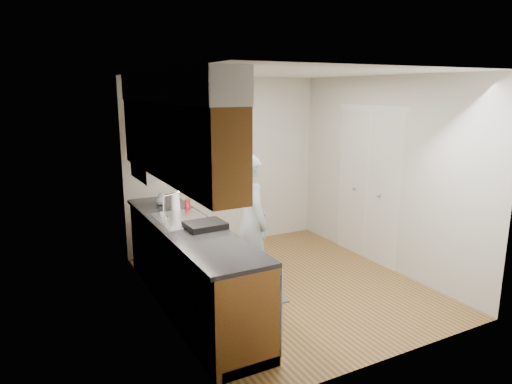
% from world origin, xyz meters
% --- Properties ---
extents(floor, '(3.50, 3.50, 0.00)m').
position_xyz_m(floor, '(0.00, 0.00, 0.00)').
color(floor, olive).
rests_on(floor, ground).
extents(ceiling, '(3.50, 3.50, 0.00)m').
position_xyz_m(ceiling, '(0.00, 0.00, 2.50)').
color(ceiling, white).
rests_on(ceiling, wall_left).
extents(wall_left, '(0.02, 3.50, 2.50)m').
position_xyz_m(wall_left, '(-1.50, 0.00, 1.25)').
color(wall_left, beige).
rests_on(wall_left, floor).
extents(wall_right, '(0.02, 3.50, 2.50)m').
position_xyz_m(wall_right, '(1.50, 0.00, 1.25)').
color(wall_right, beige).
rests_on(wall_right, floor).
extents(wall_back, '(3.00, 0.02, 2.50)m').
position_xyz_m(wall_back, '(0.00, 1.75, 1.25)').
color(wall_back, beige).
rests_on(wall_back, floor).
extents(counter, '(0.64, 2.80, 1.30)m').
position_xyz_m(counter, '(-1.20, -0.00, 0.49)').
color(counter, brown).
rests_on(counter, floor).
extents(upper_cabinets, '(0.47, 2.80, 1.21)m').
position_xyz_m(upper_cabinets, '(-1.33, 0.05, 1.95)').
color(upper_cabinets, brown).
rests_on(upper_cabinets, wall_left).
extents(closet_door, '(0.02, 1.22, 2.05)m').
position_xyz_m(closet_door, '(1.49, 0.30, 1.02)').
color(closet_door, white).
rests_on(closet_door, wall_right).
extents(floor_mat, '(0.65, 1.00, 0.02)m').
position_xyz_m(floor_mat, '(-0.43, 0.08, 0.01)').
color(floor_mat, '#5A5A5D').
rests_on(floor_mat, floor).
extents(person, '(0.45, 0.66, 1.82)m').
position_xyz_m(person, '(-0.43, 0.08, 0.93)').
color(person, '#9FB5C2').
rests_on(person, floor_mat).
extents(soap_bottle_a, '(0.11, 0.11, 0.29)m').
position_xyz_m(soap_bottle_a, '(-1.16, 0.56, 1.08)').
color(soap_bottle_a, silver).
rests_on(soap_bottle_a, counter).
extents(soap_bottle_b, '(0.10, 0.10, 0.17)m').
position_xyz_m(soap_bottle_b, '(-1.11, 0.72, 1.03)').
color(soap_bottle_b, silver).
rests_on(soap_bottle_b, counter).
extents(soap_bottle_c, '(0.15, 0.15, 0.15)m').
position_xyz_m(soap_bottle_c, '(-1.23, 0.95, 1.01)').
color(soap_bottle_c, silver).
rests_on(soap_bottle_c, counter).
extents(soda_can, '(0.07, 0.07, 0.12)m').
position_xyz_m(soda_can, '(-1.01, 0.58, 1.00)').
color(soda_can, '#AD1D20').
rests_on(soda_can, counter).
extents(steel_can, '(0.08, 0.08, 0.13)m').
position_xyz_m(steel_can, '(-1.14, 0.61, 1.00)').
color(steel_can, '#A5A5AA').
rests_on(steel_can, counter).
extents(dish_rack, '(0.40, 0.34, 0.06)m').
position_xyz_m(dish_rack, '(-1.10, -0.20, 0.97)').
color(dish_rack, black).
rests_on(dish_rack, counter).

